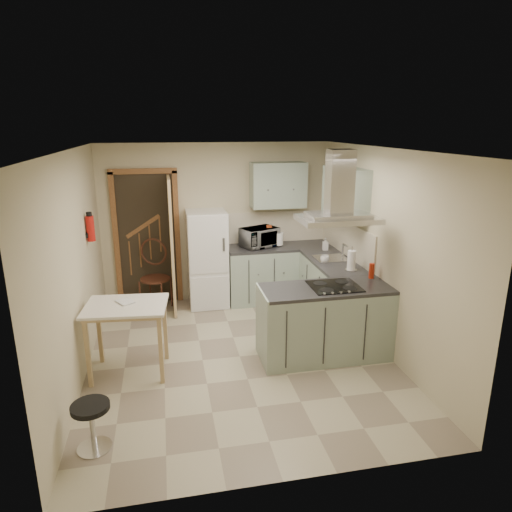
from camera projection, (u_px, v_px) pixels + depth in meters
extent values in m
plane|color=#B1A98A|center=(240.00, 356.00, 5.64)|extent=(4.20, 4.20, 0.00)
plane|color=silver|center=(237.00, 149.00, 4.94)|extent=(4.20, 4.20, 0.00)
plane|color=beige|center=(217.00, 223.00, 7.27)|extent=(3.60, 0.00, 3.60)
plane|color=beige|center=(75.00, 269.00, 4.94)|extent=(0.00, 4.20, 4.20)
plane|color=beige|center=(382.00, 251.00, 5.63)|extent=(0.00, 4.20, 4.20)
cube|color=brown|center=(147.00, 239.00, 7.08)|extent=(1.10, 0.12, 2.10)
cube|color=white|center=(207.00, 259.00, 7.08)|extent=(0.60, 0.60, 1.50)
cube|color=#9EB2A0|center=(261.00, 274.00, 7.33)|extent=(1.08, 0.60, 0.90)
cube|color=#9EB2A0|center=(325.00, 284.00, 6.86)|extent=(0.60, 1.95, 0.90)
cube|color=beige|center=(276.00, 227.00, 7.47)|extent=(1.68, 0.02, 0.50)
cube|color=#9EB2A0|center=(278.00, 185.00, 7.12)|extent=(0.85, 0.35, 0.70)
cube|color=#9EB2A0|center=(345.00, 194.00, 6.23)|extent=(0.35, 0.90, 0.70)
cube|color=#9EB2A0|center=(325.00, 322.00, 5.54)|extent=(1.55, 0.65, 0.90)
cube|color=black|center=(335.00, 286.00, 5.43)|extent=(0.58, 0.50, 0.01)
cube|color=silver|center=(338.00, 219.00, 5.20)|extent=(0.90, 0.55, 0.10)
cube|color=silver|center=(331.00, 258.00, 6.57)|extent=(0.45, 0.40, 0.01)
cylinder|color=#B2140F|center=(90.00, 229.00, 5.73)|extent=(0.10, 0.10, 0.32)
cube|color=#CCBD7D|center=(129.00, 339.00, 5.18)|extent=(0.95, 0.75, 0.83)
cube|color=#4B2519|center=(155.00, 279.00, 6.94)|extent=(0.58, 0.58, 1.00)
cylinder|color=black|center=(92.00, 426.00, 3.98)|extent=(0.43, 0.43, 0.45)
imported|color=black|center=(259.00, 237.00, 7.16)|extent=(0.65, 0.56, 0.30)
cylinder|color=white|center=(278.00, 239.00, 7.22)|extent=(0.20, 0.20, 0.24)
cube|color=#D74819|center=(269.00, 236.00, 7.27)|extent=(0.11, 0.21, 0.31)
imported|color=#B8B6C3|center=(325.00, 244.00, 7.00)|extent=(0.10, 0.10, 0.19)
cylinder|color=white|center=(351.00, 260.00, 6.01)|extent=(0.13, 0.13, 0.28)
imported|color=silver|center=(325.00, 259.00, 6.37)|extent=(0.15, 0.15, 0.10)
cylinder|color=#B3270F|center=(372.00, 271.00, 5.71)|extent=(0.08, 0.08, 0.19)
imported|color=maroon|center=(118.00, 300.00, 5.07)|extent=(0.24, 0.26, 0.09)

